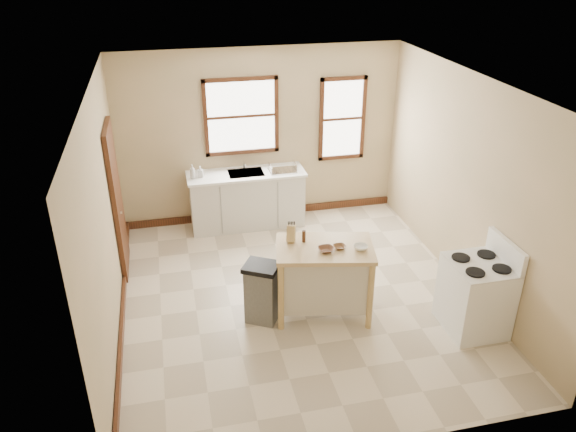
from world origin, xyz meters
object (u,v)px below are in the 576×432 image
object	(u,v)px
soap_bottle_a	(192,172)
pepper_grinder	(304,236)
kitchen_island	(324,280)
bowl_c	(361,248)
dish_rack	(282,168)
bowl_a	(326,250)
trash_bin	(262,293)
gas_stove	(477,287)
bowl_b	(340,247)
soap_bottle_b	(200,172)
knife_block	(291,234)

from	to	relation	value
soap_bottle_a	pepper_grinder	xyz separation A→B (m)	(1.16, -2.36, -0.01)
kitchen_island	bowl_c	world-z (taller)	bowl_c
pepper_grinder	bowl_c	distance (m)	0.70
dish_rack	bowl_a	size ratio (longest dim) A/B	2.29
bowl_c	trash_bin	world-z (taller)	bowl_c
soap_bottle_a	gas_stove	distance (m)	4.45
dish_rack	bowl_b	bearing A→B (deg)	-72.20
soap_bottle_a	soap_bottle_b	world-z (taller)	soap_bottle_a
dish_rack	knife_block	xyz separation A→B (m)	(-0.40, -2.30, 0.08)
dish_rack	knife_block	size ratio (longest dim) A/B	2.13
bowl_b	bowl_c	world-z (taller)	bowl_c
bowl_b	dish_rack	bearing A→B (deg)	92.80
pepper_grinder	trash_bin	xyz separation A→B (m)	(-0.55, -0.15, -0.63)
knife_block	bowl_a	distance (m)	0.48
soap_bottle_b	bowl_a	distance (m)	2.95
dish_rack	gas_stove	distance (m)	3.62
pepper_grinder	trash_bin	bearing A→B (deg)	-164.99
soap_bottle_a	gas_stove	world-z (taller)	gas_stove
gas_stove	bowl_c	bearing A→B (deg)	157.39
dish_rack	bowl_a	bearing A→B (deg)	-76.09
soap_bottle_b	dish_rack	distance (m)	1.29
trash_bin	gas_stove	bearing A→B (deg)	13.56
dish_rack	soap_bottle_b	bearing A→B (deg)	-167.00
trash_bin	bowl_c	bearing A→B (deg)	20.97
soap_bottle_b	dish_rack	world-z (taller)	soap_bottle_b
bowl_c	knife_block	bearing A→B (deg)	153.54
bowl_a	bowl_c	xyz separation A→B (m)	(0.41, -0.05, 0.00)
kitchen_island	dish_rack	bearing A→B (deg)	101.13
soap_bottle_a	knife_block	distance (m)	2.53
knife_block	trash_bin	world-z (taller)	knife_block
knife_block	trash_bin	distance (m)	0.80
bowl_a	dish_rack	bearing A→B (deg)	88.91
soap_bottle_a	bowl_b	world-z (taller)	soap_bottle_a
dish_rack	bowl_a	world-z (taller)	dish_rack
knife_block	gas_stove	size ratio (longest dim) A/B	0.17
knife_block	bowl_c	bearing A→B (deg)	-5.67
trash_bin	gas_stove	world-z (taller)	gas_stove
soap_bottle_b	trash_bin	world-z (taller)	soap_bottle_b
pepper_grinder	trash_bin	size ratio (longest dim) A/B	0.19
gas_stove	soap_bottle_a	bearing A→B (deg)	133.35
soap_bottle_b	bowl_c	distance (m)	3.18
bowl_c	bowl_a	bearing A→B (deg)	173.04
pepper_grinder	kitchen_island	bearing A→B (deg)	-39.14
trash_bin	gas_stove	size ratio (longest dim) A/B	0.68
soap_bottle_b	bowl_b	distance (m)	2.99
pepper_grinder	dish_rack	bearing A→B (deg)	83.93
soap_bottle_b	kitchen_island	size ratio (longest dim) A/B	0.15
bowl_a	bowl_c	bearing A→B (deg)	-6.96
pepper_grinder	trash_bin	world-z (taller)	pepper_grinder
soap_bottle_b	kitchen_island	distance (m)	2.91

